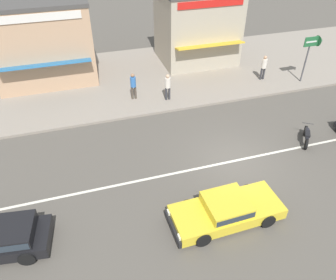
{
  "coord_description": "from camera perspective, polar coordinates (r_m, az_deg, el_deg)",
  "views": [
    {
      "loc": [
        -6.63,
        -10.7,
        10.47
      ],
      "look_at": [
        -2.92,
        1.56,
        0.8
      ],
      "focal_mm": 35.0,
      "sensor_mm": 36.0,
      "label": 1
    }
  ],
  "objects": [
    {
      "name": "ground_plane",
      "position": [
        16.38,
        11.45,
        -3.59
      ],
      "size": [
        160.0,
        160.0,
        0.0
      ],
      "primitive_type": "plane",
      "color": "#544F47"
    },
    {
      "name": "pedestrian_by_shop",
      "position": [
        23.62,
        16.36,
        12.31
      ],
      "size": [
        0.34,
        0.34,
        1.71
      ],
      "color": "#333338",
      "rests_on": "kerb_strip"
    },
    {
      "name": "lane_centre_stripe",
      "position": [
        16.37,
        11.45,
        -3.58
      ],
      "size": [
        50.4,
        0.14,
        0.01
      ],
      "primitive_type": "cube",
      "color": "silver",
      "rests_on": "ground"
    },
    {
      "name": "shopfront_mid_block",
      "position": [
        23.83,
        -20.99,
        15.89
      ],
      "size": [
        6.27,
        5.39,
        5.26
      ],
      "color": "tan",
      "rests_on": "kerb_strip"
    },
    {
      "name": "sedan_yellow_2",
      "position": [
        13.34,
        10.06,
        -11.87
      ],
      "size": [
        4.56,
        1.97,
        1.06
      ],
      "color": "yellow",
      "rests_on": "ground"
    },
    {
      "name": "pedestrian_far_end",
      "position": [
        20.19,
        -0.05,
        9.54
      ],
      "size": [
        0.34,
        0.34,
        1.7
      ],
      "color": "#333338",
      "rests_on": "kerb_strip"
    },
    {
      "name": "kerb_strip",
      "position": [
        24.26,
        0.7,
        11.67
      ],
      "size": [
        68.0,
        10.0,
        0.15
      ],
      "primitive_type": "cube",
      "color": "gray",
      "rests_on": "ground"
    },
    {
      "name": "shopfront_corner_warung",
      "position": [
        25.44,
        5.07,
        19.28
      ],
      "size": [
        5.46,
        5.33,
        5.21
      ],
      "color": "#B2A893",
      "rests_on": "kerb_strip"
    },
    {
      "name": "arrow_signboard",
      "position": [
        23.92,
        24.51,
        15.06
      ],
      "size": [
        1.34,
        0.68,
        3.13
      ],
      "color": "#4C4C51",
      "rests_on": "kerb_strip"
    },
    {
      "name": "pedestrian_near_clock",
      "position": [
        20.4,
        -6.08,
        9.63
      ],
      "size": [
        0.34,
        0.34,
        1.7
      ],
      "color": "#4C4238",
      "rests_on": "kerb_strip"
    },
    {
      "name": "motorcycle_0",
      "position": [
        18.5,
        22.98,
        0.82
      ],
      "size": [
        1.1,
        1.53,
        0.8
      ],
      "color": "black",
      "rests_on": "ground"
    }
  ]
}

